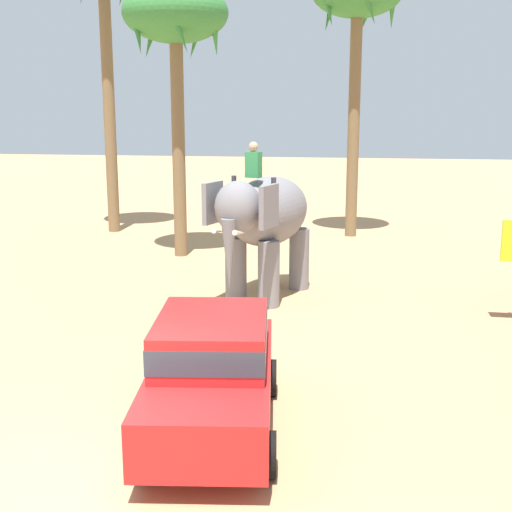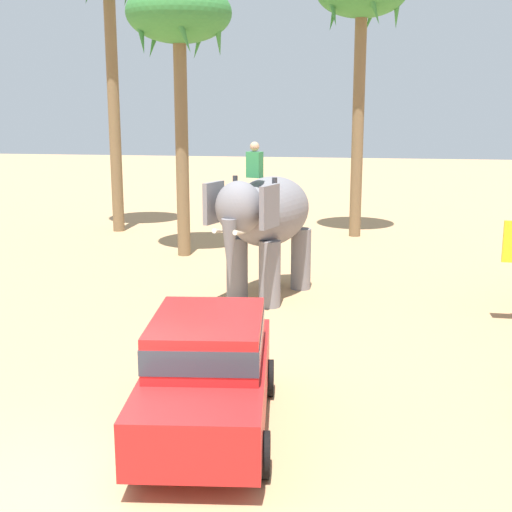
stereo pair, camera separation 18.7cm
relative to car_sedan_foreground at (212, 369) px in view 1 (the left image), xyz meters
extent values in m
plane|color=tan|center=(-0.89, -1.75, -0.93)|extent=(120.00, 120.00, 0.00)
cube|color=red|center=(0.00, -0.04, -0.25)|extent=(2.22, 4.29, 0.76)
cube|color=red|center=(-0.01, 0.06, 0.45)|extent=(1.82, 2.29, 0.64)
cube|color=#2D3842|center=(-0.01, 0.06, 0.45)|extent=(1.85, 2.31, 0.35)
cylinder|color=black|center=(1.01, -1.18, -0.63)|extent=(0.26, 0.62, 0.60)
cylinder|color=black|center=(-0.67, -1.41, -0.63)|extent=(0.26, 0.62, 0.60)
cylinder|color=black|center=(0.68, 1.33, -0.63)|extent=(0.26, 0.62, 0.60)
cylinder|color=black|center=(-1.00, 1.11, -0.63)|extent=(0.26, 0.62, 0.60)
ellipsoid|color=slate|center=(-0.24, 7.46, 1.22)|extent=(2.44, 3.43, 1.70)
cylinder|color=slate|center=(-0.10, 6.44, -0.13)|extent=(0.52, 0.52, 1.60)
cylinder|color=slate|center=(-0.94, 6.70, -0.13)|extent=(0.52, 0.52, 1.60)
cylinder|color=slate|center=(0.45, 8.22, -0.13)|extent=(0.52, 0.52, 1.60)
cylinder|color=slate|center=(-0.39, 8.48, -0.13)|extent=(0.52, 0.52, 1.60)
ellipsoid|color=slate|center=(-0.72, 5.90, 1.52)|extent=(1.34, 1.28, 1.20)
cube|color=slate|center=(0.00, 5.79, 1.57)|extent=(0.35, 0.80, 0.96)
cube|color=slate|center=(-1.38, 6.21, 1.57)|extent=(0.35, 0.80, 0.96)
cone|color=slate|center=(-0.85, 5.47, 0.52)|extent=(0.45, 0.45, 1.60)
cone|color=beige|center=(-0.59, 5.44, 1.02)|extent=(0.28, 0.57, 0.21)
cone|color=beige|center=(-1.09, 5.60, 1.02)|extent=(0.28, 0.57, 0.21)
cube|color=#338C4C|center=(-0.49, 6.64, 2.42)|extent=(0.40, 0.33, 0.60)
sphere|color=tan|center=(-0.49, 6.64, 2.84)|extent=(0.22, 0.22, 0.22)
cylinder|color=#333338|center=(0.00, 6.49, 1.87)|extent=(0.12, 0.12, 0.55)
cylinder|color=#333338|center=(-0.99, 6.80, 1.87)|extent=(0.12, 0.12, 0.55)
cylinder|color=brown|center=(1.59, 16.16, 3.29)|extent=(0.42, 0.42, 8.43)
cone|color=#337A38|center=(2.79, 16.16, 7.20)|extent=(0.40, 0.92, 1.64)
cone|color=#337A38|center=(1.96, 17.30, 7.20)|extent=(0.91, 0.57, 1.67)
cone|color=#337A38|center=(0.62, 16.87, 7.20)|extent=(0.73, 0.83, 1.69)
cone|color=#337A38|center=(0.62, 15.46, 7.20)|extent=(0.73, 0.83, 1.69)
cone|color=#337A38|center=(1.96, 15.02, 7.20)|extent=(0.91, 0.57, 1.67)
cylinder|color=brown|center=(-3.72, 11.77, 2.70)|extent=(0.41, 0.41, 7.26)
ellipsoid|color=#337A38|center=(-3.72, 11.77, 6.53)|extent=(3.20, 3.20, 1.80)
cone|color=#337A38|center=(-2.52, 11.77, 6.03)|extent=(0.40, 0.92, 1.64)
cone|color=#337A38|center=(-3.35, 12.91, 6.03)|extent=(0.91, 0.57, 1.67)
cone|color=#337A38|center=(-4.70, 12.47, 6.03)|extent=(0.73, 0.83, 1.69)
cone|color=#337A38|center=(-4.70, 11.06, 6.03)|extent=(0.73, 0.83, 1.69)
cone|color=#337A38|center=(-3.35, 10.62, 6.03)|extent=(0.91, 0.57, 1.67)
cylinder|color=brown|center=(-7.46, 15.67, 3.82)|extent=(0.43, 0.43, 9.49)
camera|label=1|loc=(2.12, -9.06, 3.68)|focal=47.75mm
camera|label=2|loc=(2.31, -9.02, 3.68)|focal=47.75mm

